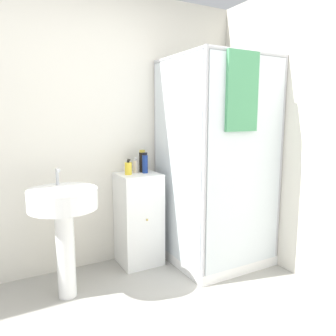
{
  "coord_description": "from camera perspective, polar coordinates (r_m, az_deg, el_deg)",
  "views": [
    {
      "loc": [
        -0.64,
        -1.25,
        1.4
      ],
      "look_at": [
        0.67,
        1.14,
        0.96
      ],
      "focal_mm": 35.0,
      "sensor_mm": 36.0,
      "label": 1
    }
  ],
  "objects": [
    {
      "name": "shower_enclosure",
      "position": [
        3.14,
        7.95,
        -7.09
      ],
      "size": [
        0.87,
        0.9,
        1.92
      ],
      "color": "white",
      "rests_on": "ground_plane"
    },
    {
      "name": "sink",
      "position": [
        2.61,
        -17.73,
        -7.49
      ],
      "size": [
        0.51,
        0.51,
        0.99
      ],
      "color": "white",
      "rests_on": "ground_plane"
    },
    {
      "name": "soap_dispenser",
      "position": [
        2.98,
        -6.92,
        -0.04
      ],
      "size": [
        0.06,
        0.07,
        0.14
      ],
      "color": "yellow",
      "rests_on": "vanity_cabinet"
    },
    {
      "name": "shampoo_bottle_blue",
      "position": [
        3.04,
        -4.02,
        0.85
      ],
      "size": [
        0.05,
        0.05,
        0.19
      ],
      "color": "navy",
      "rests_on": "vanity_cabinet"
    },
    {
      "name": "wall_back",
      "position": [
        3.02,
        -16.59,
        5.94
      ],
      "size": [
        6.4,
        0.06,
        2.5
      ],
      "primitive_type": "cube",
      "color": "silver",
      "rests_on": "ground_plane"
    },
    {
      "name": "lotion_bottle_white",
      "position": [
        3.07,
        -5.66,
        0.27
      ],
      "size": [
        0.05,
        0.05,
        0.15
      ],
      "color": "beige",
      "rests_on": "vanity_cabinet"
    },
    {
      "name": "shampoo_bottle_tall_black",
      "position": [
        3.1,
        -4.49,
        1.17
      ],
      "size": [
        0.06,
        0.06,
        0.21
      ],
      "color": "black",
      "rests_on": "vanity_cabinet"
    },
    {
      "name": "vanity_cabinet",
      "position": [
        3.14,
        -5.13,
        -8.81
      ],
      "size": [
        0.38,
        0.38,
        0.87
      ],
      "color": "white",
      "rests_on": "ground_plane"
    }
  ]
}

